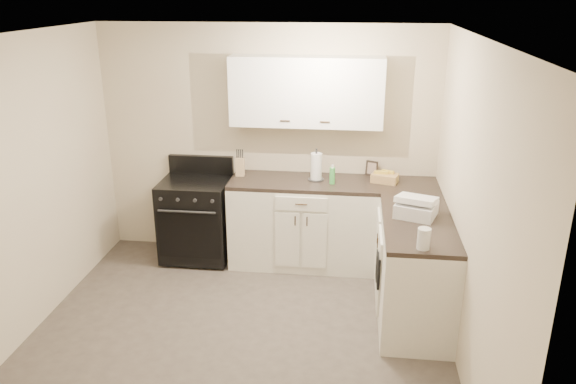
# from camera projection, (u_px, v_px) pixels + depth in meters

# --- Properties ---
(floor) EXTENTS (3.60, 3.60, 0.00)m
(floor) POSITION_uv_depth(u_px,v_px,m) (238.00, 339.00, 4.80)
(floor) COLOR #473F38
(floor) RESTS_ON ground
(ceiling) EXTENTS (3.60, 3.60, 0.00)m
(ceiling) POSITION_uv_depth(u_px,v_px,m) (227.00, 37.00, 3.94)
(ceiling) COLOR white
(ceiling) RESTS_ON wall_back
(wall_back) EXTENTS (3.60, 0.00, 3.60)m
(wall_back) POSITION_uv_depth(u_px,v_px,m) (268.00, 143.00, 6.05)
(wall_back) COLOR beige
(wall_back) RESTS_ON ground
(wall_right) EXTENTS (0.00, 3.60, 3.60)m
(wall_right) POSITION_uv_depth(u_px,v_px,m) (470.00, 213.00, 4.17)
(wall_right) COLOR beige
(wall_right) RESTS_ON ground
(wall_left) EXTENTS (0.00, 3.60, 3.60)m
(wall_left) POSITION_uv_depth(u_px,v_px,m) (16.00, 193.00, 4.57)
(wall_left) COLOR beige
(wall_left) RESTS_ON ground
(wall_front) EXTENTS (3.60, 0.00, 3.60)m
(wall_front) POSITION_uv_depth(u_px,v_px,m) (153.00, 337.00, 2.69)
(wall_front) COLOR beige
(wall_front) RESTS_ON ground
(base_cabinets_back) EXTENTS (1.55, 0.60, 0.90)m
(base_cabinets_back) POSITION_uv_depth(u_px,v_px,m) (304.00, 224.00, 5.99)
(base_cabinets_back) COLOR silver
(base_cabinets_back) RESTS_ON floor
(base_cabinets_right) EXTENTS (0.60, 1.90, 0.90)m
(base_cabinets_right) POSITION_uv_depth(u_px,v_px,m) (411.00, 257.00, 5.27)
(base_cabinets_right) COLOR silver
(base_cabinets_right) RESTS_ON floor
(countertop_back) EXTENTS (1.55, 0.60, 0.04)m
(countertop_back) POSITION_uv_depth(u_px,v_px,m) (304.00, 182.00, 5.83)
(countertop_back) COLOR black
(countertop_back) RESTS_ON base_cabinets_back
(countertop_right) EXTENTS (0.60, 1.90, 0.04)m
(countertop_right) POSITION_uv_depth(u_px,v_px,m) (415.00, 210.00, 5.11)
(countertop_right) COLOR black
(countertop_right) RESTS_ON base_cabinets_right
(upper_cabinets) EXTENTS (1.55, 0.30, 0.70)m
(upper_cabinets) POSITION_uv_depth(u_px,v_px,m) (307.00, 92.00, 5.66)
(upper_cabinets) COLOR white
(upper_cabinets) RESTS_ON wall_back
(stove) EXTENTS (0.72, 0.62, 0.87)m
(stove) POSITION_uv_depth(u_px,v_px,m) (197.00, 219.00, 6.10)
(stove) COLOR black
(stove) RESTS_ON floor
(knife_block) EXTENTS (0.09, 0.09, 0.20)m
(knife_block) POSITION_uv_depth(u_px,v_px,m) (240.00, 167.00, 5.95)
(knife_block) COLOR tan
(knife_block) RESTS_ON countertop_back
(paper_towel) EXTENTS (0.13, 0.13, 0.29)m
(paper_towel) POSITION_uv_depth(u_px,v_px,m) (316.00, 167.00, 5.81)
(paper_towel) COLOR white
(paper_towel) RESTS_ON countertop_back
(soap_bottle) EXTENTS (0.07, 0.07, 0.17)m
(soap_bottle) POSITION_uv_depth(u_px,v_px,m) (332.00, 176.00, 5.71)
(soap_bottle) COLOR green
(soap_bottle) RESTS_ON countertop_back
(picture_frame) EXTENTS (0.13, 0.09, 0.16)m
(picture_frame) POSITION_uv_depth(u_px,v_px,m) (372.00, 168.00, 5.96)
(picture_frame) COLOR black
(picture_frame) RESTS_ON countertop_back
(wicker_basket) EXTENTS (0.30, 0.24, 0.09)m
(wicker_basket) POSITION_uv_depth(u_px,v_px,m) (385.00, 178.00, 5.77)
(wicker_basket) COLOR tan
(wicker_basket) RESTS_ON countertop_right
(countertop_grill) EXTENTS (0.41, 0.40, 0.12)m
(countertop_grill) POSITION_uv_depth(u_px,v_px,m) (416.00, 209.00, 4.91)
(countertop_grill) COLOR white
(countertop_grill) RESTS_ON countertop_right
(glass_jar) EXTENTS (0.10, 0.10, 0.17)m
(glass_jar) POSITION_uv_depth(u_px,v_px,m) (424.00, 239.00, 4.28)
(glass_jar) COLOR silver
(glass_jar) RESTS_ON countertop_right
(oven_mitt_near) EXTENTS (0.02, 0.17, 0.29)m
(oven_mitt_near) POSITION_uv_depth(u_px,v_px,m) (379.00, 271.00, 4.86)
(oven_mitt_near) COLOR black
(oven_mitt_near) RESTS_ON base_cabinets_right
(oven_mitt_far) EXTENTS (0.02, 0.15, 0.27)m
(oven_mitt_far) POSITION_uv_depth(u_px,v_px,m) (377.00, 266.00, 5.10)
(oven_mitt_far) COLOR black
(oven_mitt_far) RESTS_ON base_cabinets_right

